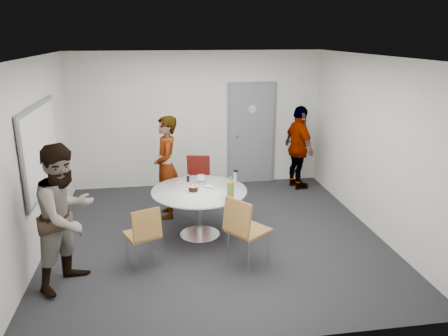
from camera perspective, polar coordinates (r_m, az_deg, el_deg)
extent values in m
plane|color=black|center=(6.87, -1.15, -8.82)|extent=(5.00, 5.00, 0.00)
plane|color=silver|center=(6.18, -1.31, 14.31)|extent=(5.00, 5.00, 0.00)
plane|color=silver|center=(8.81, -3.42, 6.30)|extent=(5.00, 0.00, 5.00)
plane|color=silver|center=(6.56, -23.42, 1.08)|extent=(0.00, 5.00, 5.00)
plane|color=silver|center=(7.15, 19.06, 2.81)|extent=(0.00, 5.00, 5.00)
plane|color=silver|center=(4.06, 3.53, -6.96)|extent=(5.00, 0.00, 5.00)
cube|color=slate|center=(9.02, 3.63, 4.44)|extent=(0.90, 0.05, 2.05)
cube|color=slate|center=(9.04, 3.60, 4.47)|extent=(1.02, 0.04, 2.12)
cylinder|color=#B2BFC6|center=(8.89, 3.74, 7.70)|extent=(0.16, 0.01, 0.16)
cylinder|color=silver|center=(8.90, 1.69, 4.26)|extent=(0.04, 0.14, 0.04)
cube|color=slate|center=(6.71, -22.84, 2.38)|extent=(0.03, 1.90, 1.25)
cube|color=white|center=(6.71, -22.67, 2.39)|extent=(0.01, 1.78, 1.13)
cylinder|color=silver|center=(6.60, -3.26, -2.99)|extent=(1.44, 1.44, 0.03)
cylinder|color=silver|center=(6.74, -3.20, -5.91)|extent=(0.09, 0.09, 0.70)
cylinder|color=silver|center=(6.88, -3.15, -8.66)|extent=(0.62, 0.62, 0.02)
cylinder|color=silver|center=(6.53, -4.03, -3.05)|extent=(0.18, 0.18, 0.01)
cylinder|color=black|center=(6.52, -4.04, -2.72)|extent=(0.14, 0.14, 0.07)
cylinder|color=white|center=(6.50, -4.05, -2.33)|extent=(0.14, 0.14, 0.02)
cylinder|color=olive|center=(6.25, 0.85, -2.87)|extent=(0.10, 0.10, 0.23)
cylinder|color=green|center=(6.24, 0.85, -2.79)|extent=(0.11, 0.11, 0.09)
cone|color=olive|center=(6.20, 0.85, -1.64)|extent=(0.10, 0.10, 0.05)
cylinder|color=#509443|center=(6.19, 0.85, -1.32)|extent=(0.04, 0.04, 0.02)
imported|color=white|center=(6.94, -3.01, -1.37)|extent=(0.18, 0.18, 0.11)
cylinder|color=black|center=(6.95, -4.72, -1.38)|extent=(0.05, 0.05, 0.11)
cylinder|color=silver|center=(6.85, 1.54, -1.24)|extent=(0.07, 0.07, 0.19)
cylinder|color=black|center=(6.82, 1.55, -0.37)|extent=(0.07, 0.07, 0.03)
cube|color=#DF6F85|center=(6.87, -5.86, -1.98)|extent=(0.14, 0.10, 0.02)
ellipsoid|color=white|center=(6.68, -1.94, -2.46)|extent=(0.18, 0.18, 0.03)
cube|color=brown|center=(6.00, -10.65, -8.53)|extent=(0.54, 0.54, 0.03)
cube|color=brown|center=(5.74, -10.05, -7.25)|extent=(0.39, 0.23, 0.39)
cylinder|color=silver|center=(6.28, -9.68, -9.45)|extent=(0.02, 0.02, 0.44)
cylinder|color=silver|center=(6.18, -12.56, -10.09)|extent=(0.02, 0.02, 0.44)
cylinder|color=silver|center=(6.01, -8.45, -10.69)|extent=(0.02, 0.02, 0.44)
cylinder|color=silver|center=(5.91, -11.45, -11.39)|extent=(0.02, 0.02, 0.44)
cube|color=brown|center=(5.88, 3.21, -8.10)|extent=(0.65, 0.65, 0.04)
cube|color=brown|center=(5.62, 1.72, -6.43)|extent=(0.34, 0.42, 0.45)
cylinder|color=silver|center=(6.01, 5.77, -10.24)|extent=(0.02, 0.02, 0.50)
cylinder|color=silver|center=(6.23, 3.05, -9.14)|extent=(0.02, 0.02, 0.50)
cylinder|color=silver|center=(5.75, 3.30, -11.50)|extent=(0.02, 0.02, 0.50)
cylinder|color=silver|center=(5.98, 0.56, -10.28)|extent=(0.02, 0.02, 0.50)
cube|color=maroon|center=(7.81, -3.45, -1.85)|extent=(0.51, 0.51, 0.04)
cube|color=maroon|center=(7.93, -3.36, 0.27)|extent=(0.43, 0.17, 0.42)
cylinder|color=silver|center=(7.74, -4.83, -3.90)|extent=(0.02, 0.02, 0.47)
cylinder|color=silver|center=(7.71, -2.21, -3.93)|extent=(0.02, 0.02, 0.47)
cylinder|color=silver|center=(8.07, -4.57, -3.00)|extent=(0.02, 0.02, 0.47)
cylinder|color=silver|center=(8.04, -2.06, -3.03)|extent=(0.02, 0.02, 0.47)
imported|color=#A5C6EA|center=(7.34, -7.52, 0.07)|extent=(0.44, 0.65, 1.74)
imported|color=white|center=(5.62, -19.92, -5.93)|extent=(1.05, 1.11, 1.81)
imported|color=black|center=(8.80, 9.75, 2.63)|extent=(0.59, 1.04, 1.67)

